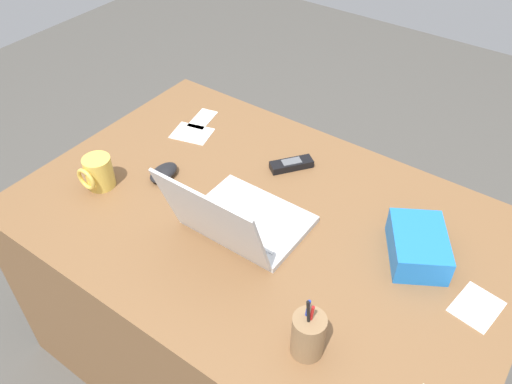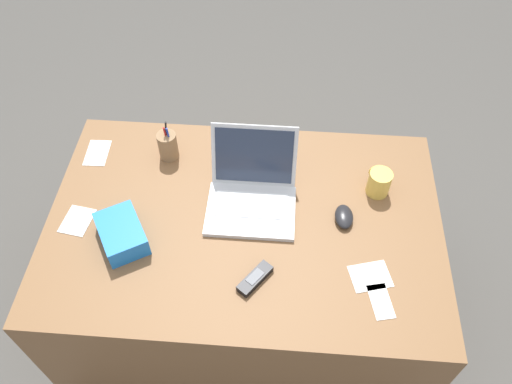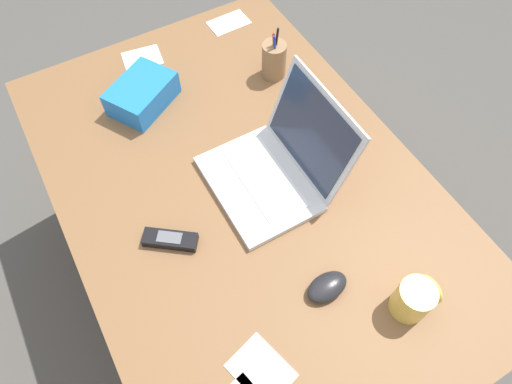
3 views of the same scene
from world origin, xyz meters
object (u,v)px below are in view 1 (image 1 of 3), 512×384
(coffee_mug_white, at_px, (98,173))
(cordless_phone, at_px, (291,164))
(pen_holder, at_px, (308,335))
(computer_mouse, at_px, (164,172))
(laptop, at_px, (238,220))
(snack_bag, at_px, (418,246))

(coffee_mug_white, height_order, cordless_phone, coffee_mug_white)
(pen_holder, bearing_deg, computer_mouse, -20.90)
(cordless_phone, bearing_deg, coffee_mug_white, 44.06)
(laptop, xyz_separation_m, cordless_phone, (0.04, -0.33, -0.04))
(pen_holder, xyz_separation_m, snack_bag, (-0.09, -0.40, -0.02))
(coffee_mug_white, bearing_deg, computer_mouse, -131.89)
(coffee_mug_white, distance_m, pen_holder, 0.80)
(laptop, height_order, coffee_mug_white, laptop)
(pen_holder, distance_m, snack_bag, 0.41)
(snack_bag, bearing_deg, pen_holder, 77.66)
(laptop, distance_m, computer_mouse, 0.34)
(laptop, xyz_separation_m, computer_mouse, (0.33, -0.06, -0.03))
(laptop, distance_m, snack_bag, 0.47)
(pen_holder, bearing_deg, cordless_phone, -54.31)
(laptop, bearing_deg, coffee_mug_white, 10.19)
(computer_mouse, distance_m, snack_bag, 0.77)
(computer_mouse, bearing_deg, pen_holder, 156.48)
(cordless_phone, distance_m, pen_holder, 0.64)
(pen_holder, bearing_deg, snack_bag, -102.34)
(coffee_mug_white, bearing_deg, snack_bag, -162.08)
(computer_mouse, bearing_deg, snack_bag, -171.80)
(cordless_phone, bearing_deg, computer_mouse, 42.13)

